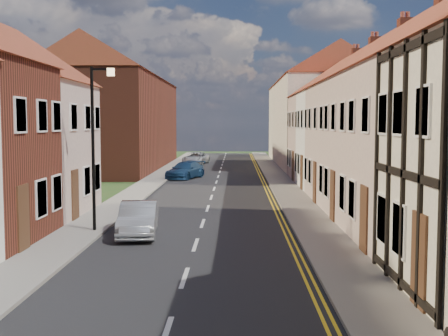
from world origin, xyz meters
TOP-DOWN VIEW (x-y plane):
  - road at (0.00, 30.00)m, footprint 7.00×90.00m
  - pavement_left at (-4.40, 30.00)m, footprint 1.80×90.00m
  - pavement_right at (4.40, 30.00)m, footprint 1.80×90.00m
  - cottage_r_cream_mid at (9.30, 23.50)m, footprint 8.30×5.20m
  - cottage_r_pink at (9.30, 28.90)m, footprint 8.30×6.00m
  - cottage_r_white_far at (9.30, 34.30)m, footprint 8.30×5.20m
  - cottage_r_cream_far at (9.30, 39.70)m, footprint 8.30×6.00m
  - block_right_far at (9.30, 55.00)m, footprint 8.30×24.20m
  - block_left_far at (-9.30, 50.00)m, footprint 8.30×24.20m
  - lamppost at (-3.81, 20.00)m, footprint 0.88×0.15m
  - car_mid at (-2.18, 19.57)m, footprint 1.66×3.82m
  - car_far at (-2.37, 40.47)m, footprint 3.02×4.57m
  - car_distant at (-2.62, 54.93)m, footprint 2.77×4.64m

SIDE VIEW (x-z plane):
  - road at x=0.00m, z-range 0.00..0.02m
  - pavement_left at x=-4.40m, z-range 0.00..0.12m
  - pavement_right at x=4.40m, z-range 0.00..0.12m
  - car_distant at x=-2.62m, z-range 0.00..1.21m
  - car_mid at x=-2.18m, z-range 0.00..1.22m
  - car_far at x=-2.37m, z-range 0.00..1.23m
  - lamppost at x=-3.81m, z-range 0.54..6.54m
  - cottage_r_pink at x=9.30m, z-range -0.03..8.97m
  - cottage_r_cream_far at x=9.30m, z-range -0.03..8.97m
  - cottage_r_cream_mid at x=9.30m, z-range -0.02..8.98m
  - cottage_r_white_far at x=9.30m, z-range -0.02..8.98m
  - block_right_far at x=9.30m, z-range 0.04..10.54m
  - block_left_far at x=-9.30m, z-range 0.04..10.54m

